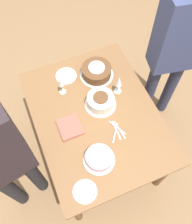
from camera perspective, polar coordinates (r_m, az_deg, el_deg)
ground_plane at (r=2.72m, az=0.00°, el=-8.18°), size 12.00×12.00×0.00m
dining_table at (r=2.14m, az=0.00°, el=-2.16°), size 1.30×0.98×0.76m
cake_center_white at (r=2.04m, az=1.04°, el=2.51°), size 0.26×0.26×0.12m
cake_front_chocolate at (r=2.21m, az=0.13°, el=9.27°), size 0.30×0.30×0.11m
cake_back_decorated at (r=1.85m, az=0.72°, el=-10.49°), size 0.24×0.24×0.08m
wine_glass_near at (r=2.06m, az=-8.04°, el=6.61°), size 0.06×0.06×0.19m
wine_glass_far at (r=2.05m, az=5.25°, el=6.88°), size 0.06×0.06×0.20m
dessert_plate_left at (r=1.83m, az=-2.55°, el=-17.69°), size 0.17×0.17×0.01m
dessert_plate_right at (r=2.26m, az=-6.84°, el=8.21°), size 0.19×0.19×0.01m
fork_pile at (r=1.97m, az=4.85°, el=-4.16°), size 0.19×0.13×0.01m
napkin_stack at (r=1.98m, az=-5.97°, el=-3.44°), size 0.19×0.18×0.02m
person_cutting at (r=2.18m, az=18.11°, el=14.24°), size 0.29×0.43×1.72m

